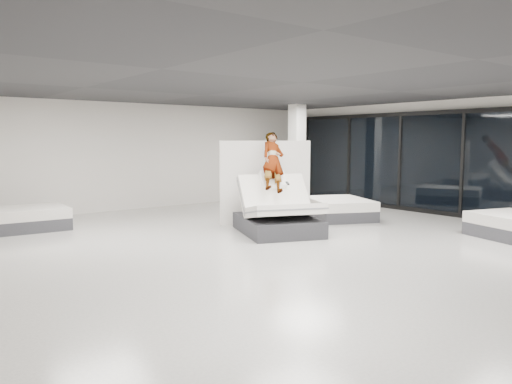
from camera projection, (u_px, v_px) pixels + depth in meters
room at (302, 166)px, 9.76m from camera, size 14.00×14.04×3.20m
hero_bed at (278, 215)px, 11.22m from camera, size 2.22×2.51×1.40m
person at (273, 174)px, 11.46m from camera, size 1.12×1.68×1.16m
remote at (288, 183)px, 11.20m from camera, size 0.10×0.15×0.08m
divider_panel at (265, 182)px, 12.48m from camera, size 2.08×1.15×2.08m
flat_bed_right_far at (339, 209)px, 13.37m from camera, size 2.11×2.35×0.53m
flat_bed_left_far at (23, 219)px, 11.66m from camera, size 2.00×1.55×0.52m
column at (297, 156)px, 15.74m from camera, size 0.40×0.40×3.20m
storefront_glazing at (463, 164)px, 13.38m from camera, size 0.12×13.40×2.92m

